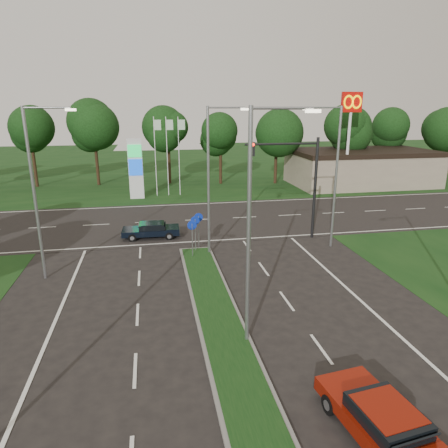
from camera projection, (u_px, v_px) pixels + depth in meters
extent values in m
cube|color=black|center=(167.00, 167.00, 61.85)|extent=(160.00, 50.00, 0.02)
cube|color=black|center=(185.00, 221.00, 32.62)|extent=(160.00, 12.00, 0.02)
cube|color=slate|center=(238.00, 375.00, 13.74)|extent=(2.00, 26.00, 0.12)
cube|color=gray|center=(361.00, 168.00, 47.24)|extent=(16.00, 9.00, 4.00)
cylinder|color=gray|center=(249.00, 234.00, 14.52)|extent=(0.16, 0.16, 9.00)
cylinder|color=gray|center=(283.00, 108.00, 13.47)|extent=(2.20, 0.10, 0.10)
cube|color=#FFF2CC|center=(313.00, 111.00, 13.69)|extent=(0.50, 0.22, 0.12)
cylinder|color=gray|center=(208.00, 184.00, 23.95)|extent=(0.16, 0.16, 9.00)
cylinder|color=gray|center=(227.00, 107.00, 22.90)|extent=(2.20, 0.10, 0.10)
cube|color=#FFF2CC|center=(245.00, 109.00, 23.12)|extent=(0.50, 0.22, 0.12)
cylinder|color=gray|center=(35.00, 197.00, 20.42)|extent=(0.16, 0.16, 9.00)
cylinder|color=gray|center=(47.00, 108.00, 19.37)|extent=(2.20, 0.10, 0.10)
cube|color=#FFF2CC|center=(71.00, 110.00, 19.60)|extent=(0.50, 0.22, 0.12)
cylinder|color=gray|center=(336.00, 179.00, 25.39)|extent=(0.16, 0.16, 9.00)
cylinder|color=gray|center=(324.00, 107.00, 23.95)|extent=(2.20, 0.10, 0.10)
cube|color=#FFF2CC|center=(307.00, 109.00, 23.79)|extent=(0.50, 0.22, 0.12)
cylinder|color=black|center=(315.00, 189.00, 27.47)|extent=(0.20, 0.20, 7.00)
cylinder|color=black|center=(282.00, 144.00, 26.15)|extent=(5.00, 0.14, 0.14)
cube|color=black|center=(252.00, 149.00, 25.89)|extent=(0.28, 0.28, 0.90)
sphere|color=#FF190C|center=(253.00, 145.00, 25.63)|extent=(0.20, 0.20, 0.20)
cylinder|color=gray|center=(192.00, 241.00, 24.24)|extent=(0.06, 0.06, 2.20)
cylinder|color=#0C26A5|center=(192.00, 225.00, 23.96)|extent=(0.56, 0.04, 0.56)
cylinder|color=gray|center=(195.00, 236.00, 25.24)|extent=(0.06, 0.06, 2.20)
cylinder|color=#0C26A5|center=(195.00, 221.00, 24.96)|extent=(0.56, 0.04, 0.56)
cylinder|color=gray|center=(199.00, 232.00, 25.95)|extent=(0.06, 0.06, 2.20)
cylinder|color=#0C26A5|center=(198.00, 217.00, 25.67)|extent=(0.56, 0.04, 0.56)
cube|color=silver|center=(136.00, 169.00, 39.56)|extent=(1.40, 0.30, 6.00)
cube|color=#0CA53F|center=(135.00, 151.00, 38.88)|extent=(1.30, 0.08, 1.20)
cube|color=#0C3FBF|center=(136.00, 167.00, 39.33)|extent=(1.30, 0.08, 1.60)
cylinder|color=silver|center=(155.00, 157.00, 40.57)|extent=(0.08, 0.08, 8.00)
cube|color=#B2D8B2|center=(157.00, 125.00, 39.73)|extent=(0.70, 0.02, 1.00)
cylinder|color=silver|center=(167.00, 157.00, 40.78)|extent=(0.08, 0.08, 8.00)
cube|color=#B2D8B2|center=(170.00, 125.00, 39.94)|extent=(0.70, 0.02, 1.00)
cylinder|color=silver|center=(179.00, 157.00, 40.99)|extent=(0.08, 0.08, 8.00)
cube|color=#B2D8B2|center=(182.00, 125.00, 40.15)|extent=(0.70, 0.02, 1.00)
cylinder|color=silver|center=(348.00, 146.00, 41.92)|extent=(0.30, 0.30, 10.00)
cube|color=#BF0C07|center=(352.00, 102.00, 40.67)|extent=(2.20, 0.35, 2.00)
torus|color=#FFC600|center=(349.00, 102.00, 40.39)|extent=(1.06, 0.16, 1.06)
torus|color=#FFC600|center=(357.00, 102.00, 40.55)|extent=(1.06, 0.16, 1.06)
cylinder|color=black|center=(172.00, 166.00, 47.09)|extent=(0.36, 0.36, 4.40)
sphere|color=black|center=(171.00, 129.00, 45.87)|extent=(6.00, 6.00, 6.00)
sphere|color=black|center=(173.00, 120.00, 45.45)|extent=(4.80, 4.80, 4.80)
cube|color=maroon|center=(383.00, 425.00, 10.95)|extent=(2.31, 4.52, 0.44)
cube|color=black|center=(387.00, 415.00, 10.75)|extent=(1.74, 2.08, 0.41)
cube|color=maroon|center=(388.00, 409.00, 10.69)|extent=(1.61, 1.73, 0.04)
cylinder|color=black|center=(329.00, 405.00, 12.04)|extent=(0.27, 0.63, 0.61)
cylinder|color=black|center=(374.00, 393.00, 12.51)|extent=(0.27, 0.63, 0.61)
cube|color=black|center=(151.00, 231.00, 28.22)|extent=(4.01, 1.76, 0.40)
cube|color=black|center=(152.00, 226.00, 28.13)|extent=(1.79, 1.44, 0.38)
cube|color=black|center=(152.00, 223.00, 28.07)|extent=(1.47, 1.35, 0.04)
cylinder|color=black|center=(132.00, 238.00, 27.42)|extent=(0.56, 0.20, 0.56)
cylinder|color=black|center=(134.00, 232.00, 28.80)|extent=(0.56, 0.20, 0.56)
cylinder|color=black|center=(169.00, 236.00, 27.77)|extent=(0.56, 0.20, 0.56)
cylinder|color=black|center=(169.00, 230.00, 29.15)|extent=(0.56, 0.20, 0.56)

